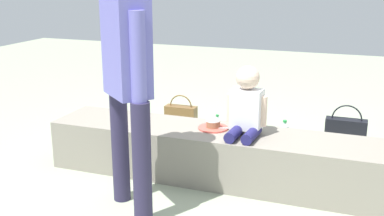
{
  "coord_description": "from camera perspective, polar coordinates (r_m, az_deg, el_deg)",
  "views": [
    {
      "loc": [
        0.97,
        -3.05,
        1.45
      ],
      "look_at": [
        -0.03,
        -0.32,
        0.61
      ],
      "focal_mm": 44.09,
      "sensor_mm": 36.0,
      "label": 1
    }
  ],
  "objects": [
    {
      "name": "ground_plane",
      "position": [
        3.51,
        2.31,
        -8.32
      ],
      "size": [
        12.0,
        12.0,
        0.0
      ],
      "primitive_type": "plane",
      "color": "#94A084"
    },
    {
      "name": "concrete_ledge",
      "position": [
        3.44,
        2.34,
        -5.57
      ],
      "size": [
        2.4,
        0.49,
        0.36
      ],
      "primitive_type": "cube",
      "color": "gray",
      "rests_on": "ground_plane"
    },
    {
      "name": "child_seated",
      "position": [
        3.24,
        6.59,
        0.32
      ],
      "size": [
        0.28,
        0.32,
        0.48
      ],
      "color": "navy",
      "rests_on": "concrete_ledge"
    },
    {
      "name": "adult_standing",
      "position": [
        2.77,
        -7.88,
        5.38
      ],
      "size": [
        0.38,
        0.35,
        1.57
      ],
      "color": "#292441",
      "rests_on": "ground_plane"
    },
    {
      "name": "cake_plate",
      "position": [
        3.41,
        2.58,
        -2.17
      ],
      "size": [
        0.22,
        0.22,
        0.07
      ],
      "color": "#E0594C",
      "rests_on": "concrete_ledge"
    },
    {
      "name": "gift_bag",
      "position": [
        4.08,
        6.99,
        -2.99
      ],
      "size": [
        0.19,
        0.09,
        0.29
      ],
      "color": "#4C99E0",
      "rests_on": "ground_plane"
    },
    {
      "name": "water_bottle_near_gift",
      "position": [
        4.18,
        11.1,
        -3.05
      ],
      "size": [
        0.07,
        0.07,
        0.22
      ],
      "color": "silver",
      "rests_on": "ground_plane"
    },
    {
      "name": "water_bottle_far_side",
      "position": [
        4.37,
        3.06,
        -2.14
      ],
      "size": [
        0.06,
        0.06,
        0.19
      ],
      "color": "silver",
      "rests_on": "ground_plane"
    },
    {
      "name": "handbag_black_leather",
      "position": [
        4.23,
        18.07,
        -2.85
      ],
      "size": [
        0.34,
        0.11,
        0.38
      ],
      "color": "black",
      "rests_on": "ground_plane"
    },
    {
      "name": "handbag_brown_canvas",
      "position": [
        4.49,
        -1.35,
        -1.12
      ],
      "size": [
        0.3,
        0.11,
        0.35
      ],
      "color": "brown",
      "rests_on": "ground_plane"
    }
  ]
}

